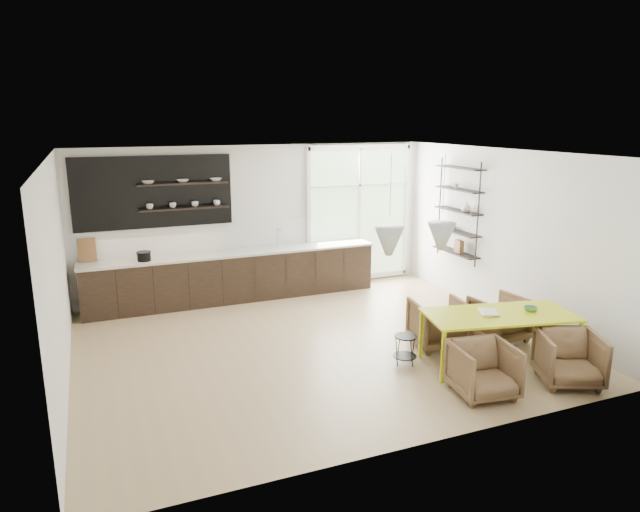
{
  "coord_description": "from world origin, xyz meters",
  "views": [
    {
      "loc": [
        -3.05,
        -7.62,
        3.39
      ],
      "look_at": [
        0.31,
        0.6,
        1.24
      ],
      "focal_mm": 32.0,
      "sensor_mm": 36.0,
      "label": 1
    }
  ],
  "objects": [
    {
      "name": "dining_table",
      "position": [
        2.1,
        -1.64,
        0.7
      ],
      "size": [
        2.21,
        1.34,
        0.75
      ],
      "rotation": [
        0.0,
        0.0,
        -0.21
      ],
      "color": "#C0CF0D",
      "rests_on": "ground"
    },
    {
      "name": "armchair_back_left",
      "position": [
        1.71,
        -0.74,
        0.36
      ],
      "size": [
        0.89,
        0.9,
        0.72
      ],
      "primitive_type": "imported",
      "rotation": [
        0.0,
        0.0,
        2.98
      ],
      "color": "brown",
      "rests_on": "ground"
    },
    {
      "name": "table_book",
      "position": [
        1.86,
        -1.51,
        0.77
      ],
      "size": [
        0.35,
        0.39,
        0.03
      ],
      "primitive_type": "imported",
      "rotation": [
        0.0,
        0.0,
        -0.44
      ],
      "color": "white",
      "rests_on": "dining_table"
    },
    {
      "name": "armchair_back_right",
      "position": [
        2.73,
        -0.89,
        0.35
      ],
      "size": [
        0.82,
        0.84,
        0.7
      ],
      "primitive_type": "imported",
      "rotation": [
        0.0,
        0.0,
        3.23
      ],
      "color": "brown",
      "rests_on": "ground"
    },
    {
      "name": "right_shelving",
      "position": [
        3.36,
        1.17,
        1.65
      ],
      "size": [
        0.26,
        1.22,
        1.9
      ],
      "color": "black",
      "rests_on": "ground"
    },
    {
      "name": "table_bowl",
      "position": [
        2.58,
        -1.7,
        0.78
      ],
      "size": [
        0.25,
        0.25,
        0.06
      ],
      "primitive_type": "imported",
      "rotation": [
        0.0,
        0.0,
        -0.4
      ],
      "color": "#4D8B52",
      "rests_on": "dining_table"
    },
    {
      "name": "armchair_front_right",
      "position": [
        2.57,
        -2.47,
        0.35
      ],
      "size": [
        0.99,
        1.0,
        0.69
      ],
      "primitive_type": "imported",
      "rotation": [
        0.0,
        0.0,
        -0.42
      ],
      "color": "brown",
      "rests_on": "ground"
    },
    {
      "name": "armchair_front_left",
      "position": [
        1.32,
        -2.32,
        0.34
      ],
      "size": [
        0.82,
        0.84,
        0.68
      ],
      "primitive_type": "imported",
      "rotation": [
        0.0,
        0.0,
        -0.14
      ],
      "color": "brown",
      "rests_on": "ground"
    },
    {
      "name": "room",
      "position": [
        0.58,
        1.1,
        1.46
      ],
      "size": [
        7.02,
        6.01,
        2.91
      ],
      "color": "tan",
      "rests_on": "ground"
    },
    {
      "name": "kitchen_run",
      "position": [
        -0.69,
        2.69,
        0.6
      ],
      "size": [
        5.54,
        0.69,
        2.75
      ],
      "color": "black",
      "rests_on": "ground"
    },
    {
      "name": "wire_stool",
      "position": [
        0.9,
        -1.14,
        0.27
      ],
      "size": [
        0.33,
        0.33,
        0.42
      ],
      "rotation": [
        0.0,
        0.0,
        0.13
      ],
      "color": "black",
      "rests_on": "ground"
    }
  ]
}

